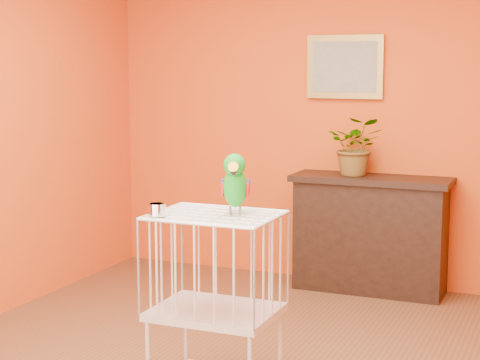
% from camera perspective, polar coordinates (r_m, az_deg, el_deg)
% --- Properties ---
extents(room_shell, '(4.50, 4.50, 4.50)m').
position_cam_1_polar(room_shell, '(4.38, -0.49, 5.73)').
color(room_shell, '#CD4713').
rests_on(room_shell, ground).
extents(console_cabinet, '(1.23, 0.44, 0.91)m').
position_cam_1_polar(console_cabinet, '(6.36, 9.21, -3.81)').
color(console_cabinet, black).
rests_on(console_cabinet, ground).
extents(potted_plant, '(0.48, 0.52, 0.36)m').
position_cam_1_polar(potted_plant, '(6.24, 8.14, 1.88)').
color(potted_plant, '#26722D').
rests_on(potted_plant, console_cabinet).
extents(framed_picture, '(0.62, 0.04, 0.50)m').
position_cam_1_polar(framed_picture, '(6.47, 7.46, 7.98)').
color(framed_picture, '#A28639').
rests_on(framed_picture, room_shell).
extents(birdcage, '(0.65, 0.50, 1.00)m').
position_cam_1_polar(birdcage, '(4.32, -1.78, -8.70)').
color(birdcage, beige).
rests_on(birdcage, ground).
extents(feed_cup, '(0.09, 0.09, 0.06)m').
position_cam_1_polar(feed_cup, '(4.16, -5.94, -2.10)').
color(feed_cup, silver).
rests_on(feed_cup, birdcage).
extents(parrot, '(0.18, 0.29, 0.33)m').
position_cam_1_polar(parrot, '(4.16, -0.35, -0.24)').
color(parrot, '#59544C').
rests_on(parrot, birdcage).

